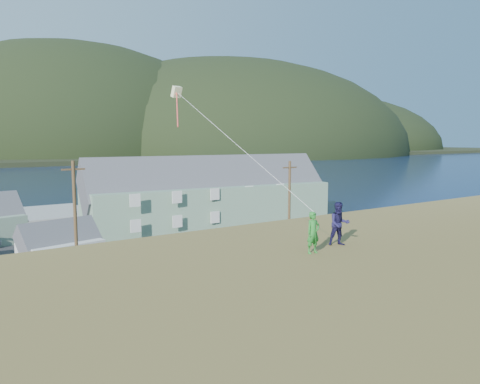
{
  "coord_description": "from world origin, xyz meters",
  "views": [
    {
      "loc": [
        -12.72,
        -31.76,
        11.57
      ],
      "look_at": [
        0.66,
        -11.87,
        8.8
      ],
      "focal_mm": 35.0,
      "sensor_mm": 36.0,
      "label": 1
    }
  ],
  "objects_px": {
    "shed_white": "(61,247)",
    "kite_flyer_green": "(313,233)",
    "kite_flyer_navy": "(339,224)",
    "lodge": "(210,194)"
  },
  "relations": [
    {
      "from": "lodge",
      "to": "kite_flyer_green",
      "type": "distance_m",
      "value": 43.5
    },
    {
      "from": "lodge",
      "to": "shed_white",
      "type": "distance_m",
      "value": 23.49
    },
    {
      "from": "kite_flyer_green",
      "to": "lodge",
      "type": "bearing_deg",
      "value": 66.78
    },
    {
      "from": "lodge",
      "to": "kite_flyer_navy",
      "type": "height_order",
      "value": "lodge"
    },
    {
      "from": "lodge",
      "to": "kite_flyer_green",
      "type": "height_order",
      "value": "lodge"
    },
    {
      "from": "lodge",
      "to": "kite_flyer_navy",
      "type": "xyz_separation_m",
      "value": [
        -16.57,
        -38.85,
        3.76
      ]
    },
    {
      "from": "kite_flyer_green",
      "to": "kite_flyer_navy",
      "type": "distance_m",
      "value": 1.85
    },
    {
      "from": "shed_white",
      "to": "kite_flyer_navy",
      "type": "relative_size",
      "value": 4.19
    },
    {
      "from": "kite_flyer_navy",
      "to": "kite_flyer_green",
      "type": "bearing_deg",
      "value": -141.28
    },
    {
      "from": "shed_white",
      "to": "kite_flyer_green",
      "type": "height_order",
      "value": "kite_flyer_green"
    }
  ]
}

